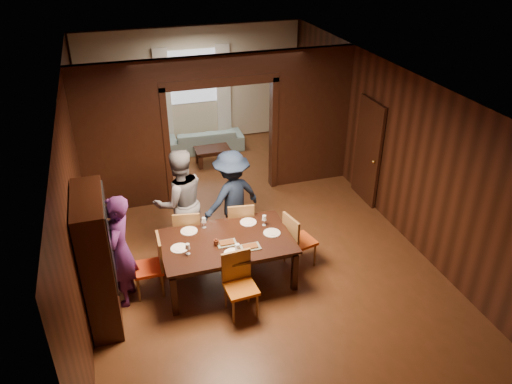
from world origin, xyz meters
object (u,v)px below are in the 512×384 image
object	(u,v)px
coffee_table	(212,156)
chair_far_r	(240,224)
person_navy	(232,197)
chair_right	(300,239)
hutch	(98,260)
dining_table	(227,260)
chair_near	(241,287)
chair_left	(148,267)
chair_far_l	(188,233)
person_purple	(120,251)
sofa	(205,140)
person_grey	(180,202)

from	to	relation	value
coffee_table	chair_far_r	distance (m)	3.47
person_navy	chair_right	world-z (taller)	person_navy
chair_right	hutch	distance (m)	3.21
dining_table	chair_right	xyz separation A→B (m)	(1.26, 0.05, 0.10)
chair_near	chair_far_r	bearing A→B (deg)	71.04
chair_left	chair_far_l	bearing A→B (deg)	135.47
chair_far_l	person_navy	bearing A→B (deg)	-150.66
chair_right	chair_far_r	xyz separation A→B (m)	(-0.83, 0.73, 0.00)
person_navy	chair_far_r	xyz separation A→B (m)	(0.05, -0.31, -0.38)
person_purple	chair_left	size ratio (longest dim) A/B	1.84
coffee_table	chair_far_r	world-z (taller)	chair_far_r
sofa	hutch	bearing A→B (deg)	65.98
sofa	chair_far_r	bearing A→B (deg)	88.00
person_purple	chair_far_l	xyz separation A→B (m)	(1.11, 0.80, -0.41)
person_navy	hutch	world-z (taller)	hutch
person_navy	coffee_table	xyz separation A→B (m)	(0.35, 3.13, -0.66)
sofa	person_navy	bearing A→B (deg)	86.98
person_navy	chair_far_r	distance (m)	0.49
chair_right	chair_far_l	xyz separation A→B (m)	(-1.73, 0.75, 0.00)
coffee_table	chair_far_l	bearing A→B (deg)	-109.40
chair_far_l	chair_near	xyz separation A→B (m)	(0.47, -1.60, 0.00)
person_navy	coffee_table	bearing A→B (deg)	-116.93
coffee_table	chair_near	xyz separation A→B (m)	(-0.73, -5.03, 0.28)
person_navy	chair_right	bearing A→B (deg)	109.48
hutch	dining_table	bearing A→B (deg)	8.34
person_grey	chair_near	distance (m)	1.98
chair_left	chair_far_r	distance (m)	1.80
chair_far_r	sofa	bearing A→B (deg)	-86.50
person_grey	chair_far_r	bearing A→B (deg)	154.16
chair_right	person_grey	bearing A→B (deg)	46.99
dining_table	person_navy	bearing A→B (deg)	70.71
person_grey	hutch	size ratio (longest dim) A/B	0.95
person_purple	chair_far_l	bearing A→B (deg)	143.84
chair_far_r	hutch	xyz separation A→B (m)	(-2.32, -1.06, 0.52)
person_grey	hutch	distance (m)	1.91
chair_right	chair_far_l	distance (m)	1.89
person_purple	person_navy	distance (m)	2.25
coffee_table	dining_table	bearing A→B (deg)	-99.86
person_navy	sofa	xyz separation A→B (m)	(0.37, 3.98, -0.59)
person_grey	coffee_table	world-z (taller)	person_grey
person_navy	dining_table	size ratio (longest dim) A/B	0.85
dining_table	chair_right	size ratio (longest dim) A/B	2.09
chair_left	hutch	bearing A→B (deg)	-61.72
sofa	chair_right	world-z (taller)	chair_right
chair_far_r	person_navy	bearing A→B (deg)	-73.37
person_purple	sofa	bearing A→B (deg)	173.54
person_purple	person_navy	size ratio (longest dim) A/B	1.04
chair_far_r	chair_near	world-z (taller)	same
chair_left	chair_far_r	xyz separation A→B (m)	(1.65, 0.71, 0.00)
person_purple	dining_table	xyz separation A→B (m)	(1.59, -0.00, -0.51)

